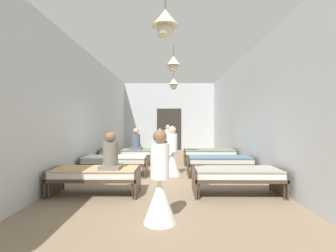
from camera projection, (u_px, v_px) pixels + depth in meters
ground_plane at (167, 177)px, 7.27m from camera, size 5.80×14.47×0.10m
room_shell at (168, 112)px, 8.46m from camera, size 5.60×14.07×3.87m
bed_left_row_0 at (96, 174)px, 5.38m from camera, size 1.90×0.84×0.57m
bed_right_row_0 at (237, 175)px, 5.35m from camera, size 1.90×0.84×0.57m
bed_left_row_1 at (115, 161)px, 7.28m from camera, size 1.90×0.84×0.57m
bed_right_row_1 at (220, 161)px, 7.24m from camera, size 1.90×0.84×0.57m
bed_left_row_2 at (127, 153)px, 9.18m from camera, size 1.90×0.84×0.57m
bed_right_row_2 at (209, 153)px, 9.14m from camera, size 1.90×0.84×0.57m
nurse_near_aisle at (160, 189)px, 3.84m from camera, size 0.52×0.52×1.49m
nurse_mid_aisle at (168, 144)px, 12.08m from camera, size 0.52×0.52×1.49m
nurse_far_aisle at (172, 158)px, 7.29m from camera, size 0.52×0.52×1.49m
patient_seated_primary at (111, 155)px, 5.29m from camera, size 0.44×0.44×0.80m
patient_seated_secondary at (136, 142)px, 9.10m from camera, size 0.44×0.44×0.80m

